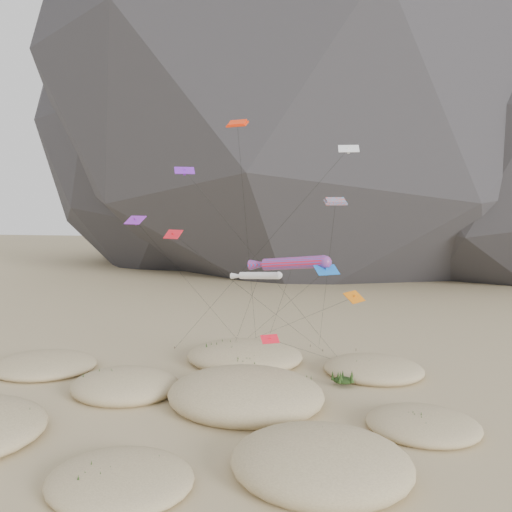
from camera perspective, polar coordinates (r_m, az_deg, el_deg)
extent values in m
plane|color=#CCB789|center=(44.59, -5.54, -18.75)|extent=(500.00, 500.00, 0.00)
ellipsoid|color=black|center=(159.54, 9.45, 20.73)|extent=(191.54, 147.29, 156.00)
ellipsoid|color=#2B2B30|center=(170.96, -6.35, 14.27)|extent=(136.20, 127.83, 116.00)
ellipsoid|color=#CCB789|center=(37.12, -15.27, -23.45)|extent=(9.93, 8.44, 2.12)
ellipsoid|color=#CCB789|center=(37.57, 7.43, -22.34)|extent=(12.68, 10.78, 3.58)
ellipsoid|color=#CCB789|center=(52.95, -14.73, -14.13)|extent=(10.91, 9.28, 2.83)
ellipsoid|color=#CCB789|center=(48.37, -1.18, -15.52)|extent=(14.75, 12.54, 4.12)
ellipsoid|color=#CCB789|center=(45.70, 18.53, -17.79)|extent=(9.36, 7.96, 1.98)
ellipsoid|color=#CCB789|center=(60.60, -1.29, -11.33)|extent=(13.82, 11.75, 3.04)
ellipsoid|color=#CCB789|center=(57.91, 13.26, -12.45)|extent=(10.95, 9.31, 2.42)
ellipsoid|color=#CCB789|center=(62.81, -23.07, -11.36)|extent=(11.98, 10.18, 2.18)
ellipsoid|color=black|center=(48.35, -25.77, -16.27)|extent=(2.50, 2.13, 0.75)
ellipsoid|color=black|center=(36.88, -17.36, -23.49)|extent=(2.55, 2.19, 0.77)
ellipsoid|color=black|center=(37.64, -13.53, -22.93)|extent=(2.36, 2.02, 0.71)
ellipsoid|color=black|center=(38.58, 7.52, -21.22)|extent=(3.61, 3.09, 1.08)
ellipsoid|color=black|center=(36.20, 5.39, -23.48)|extent=(2.06, 1.76, 0.62)
ellipsoid|color=black|center=(54.38, -17.06, -13.48)|extent=(2.88, 2.46, 0.86)
ellipsoid|color=black|center=(53.72, -13.22, -13.73)|extent=(2.02, 1.73, 0.61)
ellipsoid|color=black|center=(46.26, -2.65, -16.31)|extent=(3.08, 2.64, 0.92)
ellipsoid|color=black|center=(49.36, 5.43, -15.01)|extent=(2.49, 2.13, 0.75)
ellipsoid|color=black|center=(46.46, -2.30, -16.48)|extent=(2.28, 1.95, 0.68)
ellipsoid|color=black|center=(44.59, 17.55, -18.15)|extent=(2.45, 2.10, 0.74)
ellipsoid|color=black|center=(60.85, -3.82, -10.96)|extent=(3.22, 2.75, 0.97)
ellipsoid|color=black|center=(56.24, -1.34, -12.47)|extent=(2.81, 2.41, 0.84)
ellipsoid|color=black|center=(57.36, 12.52, -12.45)|extent=(2.29, 1.96, 0.69)
ellipsoid|color=black|center=(53.60, 9.95, -13.82)|extent=(2.10, 1.80, 0.63)
ellipsoid|color=black|center=(64.55, -22.78, -10.88)|extent=(2.15, 1.84, 0.65)
ellipsoid|color=black|center=(60.65, -23.33, -12.07)|extent=(2.06, 1.76, 0.62)
cylinder|color=#3F2D1E|center=(64.72, -5.20, -10.73)|extent=(0.08, 0.08, 0.30)
cylinder|color=#3F2D1E|center=(67.95, -1.71, -9.91)|extent=(0.08, 0.08, 0.30)
cylinder|color=#3F2D1E|center=(67.06, 6.23, -10.15)|extent=(0.08, 0.08, 0.30)
cylinder|color=#3F2D1E|center=(65.25, 7.64, -10.62)|extent=(0.08, 0.08, 0.30)
cylinder|color=#3F2D1E|center=(61.01, 9.79, -11.82)|extent=(0.08, 0.08, 0.30)
cylinder|color=#3F2D1E|center=(67.00, -2.46, -10.14)|extent=(0.08, 0.08, 0.30)
cylinder|color=#3F2D1E|center=(66.17, 11.35, -10.45)|extent=(0.08, 0.08, 0.30)
cylinder|color=#3F2D1E|center=(66.69, -9.28, -10.28)|extent=(0.08, 0.08, 0.30)
cylinder|color=red|center=(47.08, 4.33, -0.81)|extent=(6.41, 3.10, 1.80)
sphere|color=red|center=(45.85, 7.90, -0.71)|extent=(1.21, 1.21, 1.21)
cone|color=red|center=(48.64, 0.61, -0.96)|extent=(2.80, 1.81, 1.29)
cylinder|color=black|center=(57.71, 2.53, -6.18)|extent=(5.55, 18.87, 13.13)
cylinder|color=white|center=(51.53, 0.36, -2.24)|extent=(4.58, 2.33, 1.05)
sphere|color=white|center=(50.38, 2.60, -2.22)|extent=(0.77, 0.77, 0.77)
cone|color=white|center=(52.89, -1.98, -2.29)|extent=(1.99, 1.29, 0.79)
cylinder|color=black|center=(57.34, -1.41, -7.18)|extent=(5.17, 8.93, 11.33)
cube|color=#FB330D|center=(57.85, -2.15, 14.82)|extent=(2.62, 1.58, 0.73)
cube|color=#FB330D|center=(57.88, -2.15, 15.01)|extent=(2.21, 1.28, 0.71)
cylinder|color=black|center=(60.81, -0.95, 1.33)|extent=(0.90, 7.40, 27.61)
cube|color=red|center=(49.82, 9.09, 6.08)|extent=(2.40, 1.65, 0.62)
cube|color=red|center=(49.82, 9.09, 6.31)|extent=(2.02, 1.35, 0.61)
cylinder|color=black|center=(57.80, 8.00, -3.33)|extent=(2.26, 14.50, 18.84)
cube|color=orange|center=(46.21, 11.17, -4.62)|extent=(2.08, 2.46, 0.88)
cube|color=orange|center=(46.24, 11.16, -4.81)|extent=(0.37, 0.37, 0.75)
cylinder|color=black|center=(56.69, 3.53, -7.87)|extent=(14.51, 18.53, 10.21)
cube|color=blue|center=(45.55, 8.07, -1.58)|extent=(2.46, 2.13, 0.82)
cube|color=blue|center=(45.57, 8.07, -1.77)|extent=(0.35, 0.34, 0.75)
cylinder|color=black|center=(56.42, 2.25, -6.64)|extent=(12.01, 18.85, 12.67)
cube|color=white|center=(53.84, 10.55, 11.98)|extent=(2.21, 1.25, 0.86)
cube|color=white|center=(53.83, 10.55, 11.82)|extent=(0.28, 0.29, 0.72)
cylinder|color=black|center=(58.28, -0.46, -0.41)|extent=(21.83, 6.84, 24.37)
cube|color=purple|center=(50.76, -8.17, 9.66)|extent=(2.21, 1.71, 0.77)
cube|color=purple|center=(50.75, -8.17, 9.49)|extent=(0.31, 0.31, 0.67)
cylinder|color=black|center=(54.26, 1.61, -2.16)|extent=(15.72, 10.20, 21.95)
cube|color=red|center=(49.34, -9.45, 2.47)|extent=(2.11, 1.58, 0.85)
cube|color=red|center=(49.35, -9.45, 2.29)|extent=(0.33, 0.37, 0.63)
cylinder|color=black|center=(56.32, 0.22, -5.10)|extent=(13.96, 16.26, 15.68)
cube|color=red|center=(46.47, 1.60, -9.47)|extent=(1.84, 1.50, 0.65)
cube|color=red|center=(46.51, 1.60, -9.65)|extent=(0.27, 0.27, 0.56)
cylinder|color=black|center=(53.61, 6.23, -10.88)|extent=(6.51, 13.90, 6.25)
cube|color=purple|center=(54.21, -13.65, 4.01)|extent=(2.57, 1.97, 0.89)
cube|color=purple|center=(54.21, -13.65, 3.86)|extent=(0.36, 0.36, 0.78)
cylinder|color=black|center=(60.32, -7.04, -3.80)|extent=(8.33, 14.50, 16.96)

